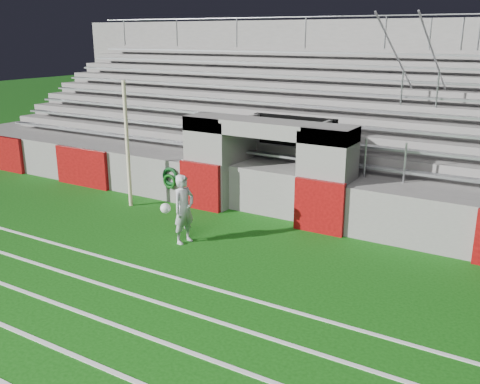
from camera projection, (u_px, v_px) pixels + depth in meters
The scene contains 5 objects.
ground at pixel (191, 258), 11.90m from camera, with size 90.00×90.00×0.00m, color #0F4A0C.
field_post at pixel (127, 145), 15.00m from camera, with size 0.11×0.11×3.58m, color beige.
stadium_structure at pixel (329, 136), 18.01m from camera, with size 26.00×8.48×5.42m.
goalkeeper_with_ball at pixel (183, 209), 12.55m from camera, with size 0.72×0.70×1.66m.
hose_coil at pixel (170, 178), 15.51m from camera, with size 0.55×0.14×0.63m.
Camera 1 is at (6.63, -8.84, 4.78)m, focal length 40.00 mm.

